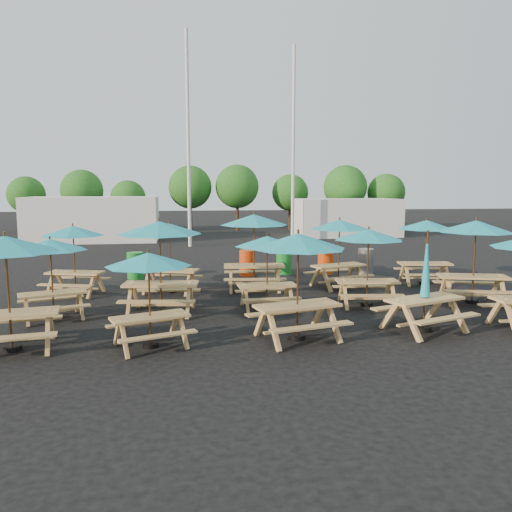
{
  "coord_description": "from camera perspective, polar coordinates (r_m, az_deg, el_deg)",
  "views": [
    {
      "loc": [
        -2.44,
        -14.91,
        3.38
      ],
      "look_at": [
        0.0,
        1.5,
        1.1
      ],
      "focal_mm": 35.0,
      "sensor_mm": 36.0,
      "label": 1
    }
  ],
  "objects": [
    {
      "name": "mast_1",
      "position": [
        31.79,
        4.28,
        12.53
      ],
      "size": [
        0.2,
        0.2,
        12.0
      ],
      "primitive_type": "cylinder",
      "color": "silver",
      "rests_on": "ground"
    },
    {
      "name": "tree_1",
      "position": [
        39.49,
        -19.27,
        7.06
      ],
      "size": [
        3.11,
        3.11,
        4.72
      ],
      "color": "#382314",
      "rests_on": "ground"
    },
    {
      "name": "picnic_unit_8",
      "position": [
        16.33,
        -0.22,
        3.65
      ],
      "size": [
        2.43,
        2.43,
        2.54
      ],
      "rotation": [
        0.0,
        0.0,
        -0.09
      ],
      "color": "tan",
      "rests_on": "ground"
    },
    {
      "name": "tree_5",
      "position": [
        40.52,
        3.92,
        7.23
      ],
      "size": [
        2.94,
        2.94,
        4.45
      ],
      "color": "#382314",
      "rests_on": "ground"
    },
    {
      "name": "picnic_unit_5",
      "position": [
        16.21,
        -9.88,
        2.66
      ],
      "size": [
        2.51,
        2.51,
        2.27
      ],
      "rotation": [
        0.0,
        0.0,
        -0.32
      ],
      "color": "tan",
      "rests_on": "ground"
    },
    {
      "name": "picnic_unit_13",
      "position": [
        15.81,
        23.84,
        2.6
      ],
      "size": [
        2.66,
        2.66,
        2.46
      ],
      "rotation": [
        0.0,
        0.0,
        -0.27
      ],
      "color": "tan",
      "rests_on": "ground"
    },
    {
      "name": "picnic_unit_11",
      "position": [
        17.05,
        9.52,
        3.11
      ],
      "size": [
        2.58,
        2.58,
        2.33
      ],
      "rotation": [
        0.0,
        0.0,
        0.31
      ],
      "color": "tan",
      "rests_on": "ground"
    },
    {
      "name": "mast_0",
      "position": [
        29.03,
        -7.75,
        12.93
      ],
      "size": [
        0.2,
        0.2,
        12.0
      ],
      "primitive_type": "cylinder",
      "color": "silver",
      "rests_on": "ground"
    },
    {
      "name": "tree_7",
      "position": [
        41.1,
        14.66,
        7.03
      ],
      "size": [
        2.95,
        2.95,
        4.48
      ],
      "color": "#382314",
      "rests_on": "ground"
    },
    {
      "name": "tree_6",
      "position": [
        39.87,
        10.17,
        7.77
      ],
      "size": [
        3.38,
        3.38,
        5.13
      ],
      "color": "#382314",
      "rests_on": "ground"
    },
    {
      "name": "picnic_unit_1",
      "position": [
        13.73,
        -22.46,
        0.69
      ],
      "size": [
        2.35,
        2.35,
        2.11
      ],
      "rotation": [
        0.0,
        0.0,
        0.33
      ],
      "color": "tan",
      "rests_on": "ground"
    },
    {
      "name": "ground",
      "position": [
        15.48,
        0.82,
        -4.79
      ],
      "size": [
        120.0,
        120.0,
        0.0
      ],
      "primitive_type": "plane",
      "color": "black",
      "rests_on": "ground"
    },
    {
      "name": "tree_2",
      "position": [
        38.77,
        -14.4,
        6.46
      ],
      "size": [
        2.59,
        2.59,
        3.93
      ],
      "color": "#382314",
      "rests_on": "ground"
    },
    {
      "name": "event_tent_1",
      "position": [
        35.85,
        10.2,
        4.37
      ],
      "size": [
        7.0,
        4.0,
        2.6
      ],
      "primitive_type": "cube",
      "color": "silver",
      "rests_on": "ground"
    },
    {
      "name": "picnic_unit_3",
      "position": [
        10.65,
        -12.18,
        -1.02
      ],
      "size": [
        2.31,
        2.31,
        2.06
      ],
      "rotation": [
        0.0,
        0.0,
        0.34
      ],
      "color": "tan",
      "rests_on": "ground"
    },
    {
      "name": "tree_0",
      "position": [
        41.81,
        -24.77,
        6.36
      ],
      "size": [
        2.8,
        2.8,
        4.24
      ],
      "color": "#382314",
      "rests_on": "ground"
    },
    {
      "name": "picnic_unit_4",
      "position": [
        13.46,
        -10.98,
        2.56
      ],
      "size": [
        2.49,
        2.49,
        2.52
      ],
      "rotation": [
        0.0,
        0.0,
        -0.13
      ],
      "color": "tan",
      "rests_on": "ground"
    },
    {
      "name": "tree_4",
      "position": [
        39.41,
        -2.16,
        7.93
      ],
      "size": [
        3.41,
        3.41,
        5.17
      ],
      "color": "#382314",
      "rests_on": "ground"
    },
    {
      "name": "waste_bin_1",
      "position": [
        19.3,
        -1.0,
        -0.78
      ],
      "size": [
        0.61,
        0.61,
        0.99
      ],
      "primitive_type": "cylinder",
      "color": "red",
      "rests_on": "ground"
    },
    {
      "name": "tree_3",
      "position": [
        39.63,
        -7.54,
        7.79
      ],
      "size": [
        3.36,
        3.36,
        5.09
      ],
      "color": "#382314",
      "rests_on": "ground"
    },
    {
      "name": "picnic_unit_7",
      "position": [
        13.8,
        1.29,
        1.19
      ],
      "size": [
        1.9,
        1.9,
        2.07
      ],
      "rotation": [
        0.0,
        0.0,
        0.04
      ],
      "color": "tan",
      "rests_on": "ground"
    },
    {
      "name": "picnic_unit_9",
      "position": [
        12.4,
        18.77,
        -3.72
      ],
      "size": [
        2.31,
        2.16,
        2.41
      ],
      "rotation": [
        0.0,
        0.0,
        0.33
      ],
      "color": "tan",
      "rests_on": "ground"
    },
    {
      "name": "picnic_unit_6",
      "position": [
        10.95,
        4.83,
        0.99
      ],
      "size": [
        2.57,
        2.57,
        2.41
      ],
      "rotation": [
        0.0,
        0.0,
        0.24
      ],
      "color": "tan",
      "rests_on": "ground"
    },
    {
      "name": "picnic_unit_14",
      "position": [
        18.38,
        18.9,
        2.98
      ],
      "size": [
        2.29,
        2.29,
        2.28
      ],
      "rotation": [
        0.0,
        0.0,
        -0.16
      ],
      "color": "tan",
      "rests_on": "ground"
    },
    {
      "name": "waste_bin_0",
      "position": [
        19.15,
        -13.62,
        -1.07
      ],
      "size": [
        0.61,
        0.61,
        0.99
      ],
      "primitive_type": "cylinder",
      "color": "#188429",
      "rests_on": "ground"
    },
    {
      "name": "picnic_unit_0",
      "position": [
        11.35,
        -26.71,
        0.51
      ],
      "size": [
        2.44,
        2.44,
        2.43
      ],
      "rotation": [
        0.0,
        0.0,
        0.15
      ],
      "color": "tan",
      "rests_on": "ground"
    },
    {
      "name": "event_tent_0",
      "position": [
        33.43,
        -18.06,
        4.04
      ],
      "size": [
        8.0,
        4.0,
        2.8
      ],
      "primitive_type": "cube",
      "color": "silver",
      "rests_on": "ground"
    },
    {
      "name": "waste_bin_4",
      "position": [
        20.18,
        12.44,
        -0.58
      ],
      "size": [
        0.61,
        0.61,
        0.99
      ],
      "primitive_type": "cylinder",
      "color": "gray",
      "rests_on": "ground"
    },
    {
      "name": "waste_bin_3",
      "position": [
        19.88,
        7.95,
        -0.6
      ],
      "size": [
        0.61,
        0.61,
        0.99
      ],
      "primitive_type": "cylinder",
      "color": "red",
      "rests_on": "ground"
    },
    {
      "name": "picnic_unit_2",
      "position": [
        16.62,
        -20.17,
        2.28
      ],
      "size": [
        2.41,
        2.41,
        2.22
      ],
      "rotation": [
        0.0,
        0.0,
        -0.28
      ],
      "color": "tan",
      "rests_on": "ground"
    },
    {
      "name": "picnic_unit_10",
      "position": [
        14.49,
        12.74,
        1.88
      ],
      "size": [
        2.2,
        2.2,
        2.24
      ],
      "rotation": [
        0.0,
        0.0,
        -0.13
      ],
      "color": "tan",
      "rests_on": "ground"
    },
    {
      "name": "waste_bin_2",
      "position": [
        19.68,
        3.22,
        -0.62
      ],
      "size": [
        0.61,
        0.61,
        0.99
      ],
      "primitive_type": "cylinder",
      "color": "#188429",
      "rests_on": "ground"
    }
  ]
}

